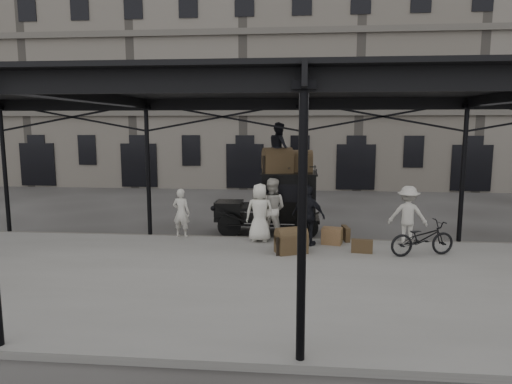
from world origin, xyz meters
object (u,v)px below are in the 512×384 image
porter_official (308,216)px  steamer_trunk_platform (291,242)px  taxi (280,200)px  steamer_trunk_roof_near (277,162)px  porter_left (181,213)px  bicycle (422,238)px

porter_official → steamer_trunk_platform: 1.18m
taxi → steamer_trunk_roof_near: (-0.08, -0.25, 1.33)m
porter_official → steamer_trunk_platform: size_ratio=2.12×
porter_left → porter_official: bearing=-179.5°
porter_left → steamer_trunk_platform: porter_left is taller
bicycle → steamer_trunk_roof_near: 5.29m
porter_left → porter_official: size_ratio=0.87×
porter_official → porter_left: bearing=17.7°
porter_left → steamer_trunk_roof_near: size_ratio=1.64×
taxi → bicycle: taxi is taller
steamer_trunk_platform → porter_official: bearing=36.8°
porter_official → steamer_trunk_roof_near: (-1.03, 1.80, 1.47)m
taxi → steamer_trunk_platform: (0.45, -2.94, -0.74)m
taxi → porter_official: bearing=-65.1°
porter_left → porter_official: (4.12, -0.70, 0.12)m
taxi → bicycle: (4.12, -2.85, -0.56)m
taxi → steamer_trunk_platform: taxi is taller
porter_left → steamer_trunk_roof_near: (3.09, 1.10, 1.59)m
steamer_trunk_roof_near → steamer_trunk_platform: steamer_trunk_roof_near is taller
porter_left → taxi: bearing=-146.8°
taxi → porter_official: size_ratio=1.99×
porter_official → steamer_trunk_platform: bearing=88.0°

